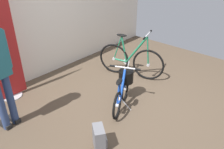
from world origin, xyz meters
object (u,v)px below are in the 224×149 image
floor_banner_stand (2,54)px  folding_bike_foreground (123,87)px  display_bike_left (131,60)px  backpack_on_floor (99,138)px

floor_banner_stand → folding_bike_foreground: size_ratio=2.10×
floor_banner_stand → folding_bike_foreground: bearing=-54.7°
display_bike_left → backpack_on_floor: display_bike_left is taller
backpack_on_floor → display_bike_left: bearing=26.2°
folding_bike_foreground → backpack_on_floor: folding_bike_foreground is taller
folding_bike_foreground → display_bike_left: bearing=30.6°
floor_banner_stand → display_bike_left: bearing=-28.9°
display_bike_left → floor_banner_stand: bearing=151.1°
floor_banner_stand → display_bike_left: 2.44m
floor_banner_stand → folding_bike_foreground: 2.13m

